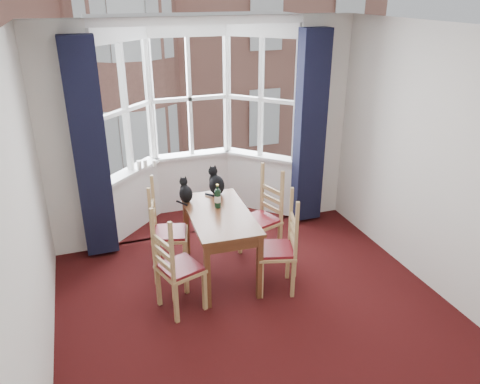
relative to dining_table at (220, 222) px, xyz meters
name	(u,v)px	position (x,y,z in m)	size (l,w,h in m)	color
floor	(269,331)	(0.15, -1.13, -0.68)	(4.50, 4.50, 0.00)	black
ceiling	(278,32)	(0.15, -1.13, 2.12)	(4.50, 4.50, 0.00)	white
wall_left	(23,240)	(-1.85, -1.13, 0.72)	(4.50, 4.50, 0.00)	silver
wall_right	(458,174)	(2.15, -1.13, 0.72)	(4.50, 4.50, 0.00)	silver
wall_back_pier_left	(69,145)	(-1.50, 1.12, 0.72)	(0.70, 0.12, 2.80)	silver
wall_back_pier_right	(319,121)	(1.80, 1.12, 0.72)	(0.70, 0.12, 2.80)	silver
bay_window	(195,122)	(0.15, 1.63, 0.72)	(2.76, 0.94, 2.80)	white
curtain_left	(90,152)	(-1.27, 0.94, 0.67)	(0.38, 0.22, 2.60)	black
curtain_right	(310,129)	(1.57, 0.94, 0.67)	(0.38, 0.22, 2.60)	black
dining_table	(220,222)	(0.00, 0.00, 0.00)	(0.72, 1.28, 0.80)	brown
chair_left_near	(172,272)	(-0.66, -0.50, -0.21)	(0.51, 0.53, 0.92)	tan
chair_left_far	(162,234)	(-0.61, 0.31, -0.21)	(0.49, 0.51, 0.92)	tan
chair_right_near	(284,251)	(0.58, -0.49, -0.21)	(0.50, 0.51, 0.92)	tan
chair_right_far	(266,219)	(0.68, 0.28, -0.21)	(0.51, 0.53, 0.92)	tan
cat_left	(186,192)	(-0.28, 0.43, 0.23)	(0.17, 0.23, 0.30)	black
cat_right	(216,183)	(0.12, 0.52, 0.25)	(0.24, 0.29, 0.35)	black
wine_bottle	(218,197)	(0.02, 0.14, 0.24)	(0.07, 0.07, 0.28)	black
candle_tall	(139,165)	(-0.67, 1.47, 0.25)	(0.06, 0.06, 0.12)	white
candle_short	(145,164)	(-0.58, 1.50, 0.25)	(0.06, 0.06, 0.11)	white
candle_extra	(154,163)	(-0.46, 1.52, 0.23)	(0.05, 0.05, 0.09)	white
street	(101,120)	(0.15, 31.12, -6.68)	(80.00, 80.00, 0.00)	#333335
tenement_building	(114,35)	(0.15, 12.88, 0.92)	(18.40, 7.80, 15.20)	#9E6251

